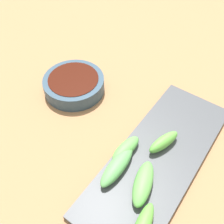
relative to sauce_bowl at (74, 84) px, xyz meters
name	(u,v)px	position (x,y,z in m)	size (l,w,h in m)	color
tabletop	(124,131)	(0.16, -0.03, -0.03)	(2.10, 2.10, 0.02)	#A4734B
sauce_bowl	(74,84)	(0.00, 0.00, 0.00)	(0.14, 0.14, 0.04)	#30475B
serving_plate	(158,158)	(0.26, -0.05, -0.01)	(0.15, 0.39, 0.01)	#474A4F
broccoli_stalk_0	(164,141)	(0.25, -0.03, 0.01)	(0.02, 0.07, 0.03)	#64B946
broccoli_stalk_1	(126,149)	(0.20, -0.08, 0.00)	(0.03, 0.07, 0.02)	#60AD50
broccoli_stalk_2	(117,166)	(0.21, -0.12, 0.00)	(0.03, 0.10, 0.02)	#5DA658
broccoli_stalk_3	(143,183)	(0.27, -0.12, 0.01)	(0.03, 0.09, 0.03)	#62B04F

